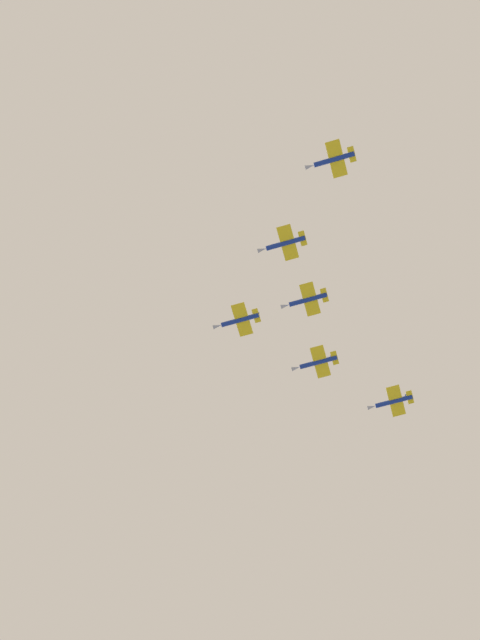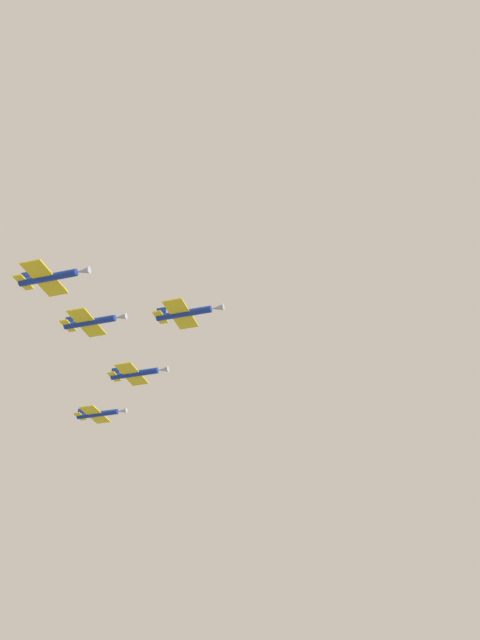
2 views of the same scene
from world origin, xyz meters
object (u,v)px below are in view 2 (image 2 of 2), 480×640
object	(u,v)px
jet_port_inner	(136,374)
jet_starboard_inner	(49,277)
jet_lead	(185,313)
jet_port_outer	(91,322)
jet_starboard_outer	(99,414)

from	to	relation	value
jet_port_inner	jet_starboard_inner	size ratio (longest dim) A/B	1.00
jet_lead	jet_port_outer	bearing A→B (deg)	-90.00
jet_lead	jet_port_outer	xyz separation A→B (m)	(16.62, 4.78, 1.43)
jet_port_inner	jet_starboard_outer	distance (m)	22.25
jet_port_inner	jet_lead	bearing A→B (deg)	45.00
jet_lead	jet_starboard_outer	xyz separation A→B (m)	(38.91, -21.54, 0.26)
jet_starboard_inner	jet_port_inner	bearing A→B (deg)	-180.00
jet_starboard_inner	jet_port_outer	xyz separation A→B (m)	(5.85, -14.68, 2.40)
jet_port_inner	jet_starboard_inner	bearing A→B (deg)	0.00
jet_port_inner	jet_starboard_outer	xyz separation A→B (m)	(19.45, -10.77, 0.80)
jet_port_inner	jet_starboard_outer	world-z (taller)	jet_starboard_outer
jet_starboard_inner	jet_port_outer	world-z (taller)	jet_port_outer
jet_port_outer	jet_starboard_outer	distance (m)	34.50
jet_lead	jet_port_inner	distance (m)	22.24
jet_lead	jet_port_outer	size ratio (longest dim) A/B	1.00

